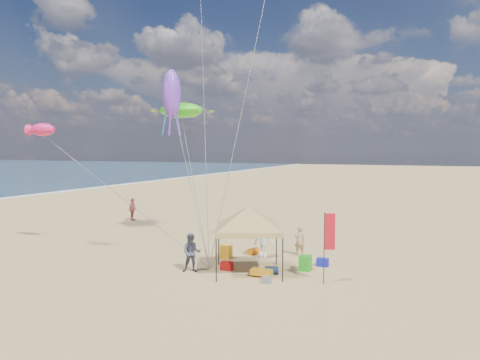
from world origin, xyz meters
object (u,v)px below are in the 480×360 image
Objects in this scene: beach_cart at (262,272)px; person_near_b at (192,253)px; feather_flag at (328,236)px; person_far_a at (132,209)px; person_near_a at (299,241)px; cooler_blue at (323,262)px; person_near_c at (264,240)px; chair_green at (305,263)px; canopy_tent at (248,209)px; chair_yellow at (226,252)px; cooler_red at (227,266)px.

beach_cart is 3.29m from person_near_b.
feather_flag reaches higher than person_far_a.
person_near_a is (-2.41, 4.36, -1.23)m from feather_flag.
cooler_blue is at bearing 106.69° from feather_flag.
cooler_blue is 3.21m from person_near_c.
beach_cart is 0.48× the size of person_near_c.
person_near_c reaches higher than chair_green.
canopy_tent is at bearing -139.73° from cooler_blue.
feather_flag reaches higher than chair_yellow.
person_near_a is (-1.02, 2.70, 0.43)m from chair_green.
cooler_red is 1.89m from beach_cart.
chair_green is (2.27, 1.35, -2.54)m from canopy_tent.
beach_cart is at bearing -12.08° from cooler_red.
canopy_tent reaches higher than person_far_a.
person_near_c is at bearing 7.66° from person_near_a.
chair_green is at bearing 129.79° from feather_flag.
person_far_a is at bearing 149.32° from feather_flag.
cooler_red is at bearing -158.92° from chair_green.
person_far_a reaches higher than chair_green.
chair_yellow is (-5.66, 2.28, -1.66)m from feather_flag.
feather_flag reaches higher than cooler_blue.
cooler_red is 0.29× the size of person_near_c.
cooler_red is at bearing -139.36° from person_far_a.
feather_flag is 6.19m from person_near_b.
canopy_tent is at bearing -44.33° from chair_yellow.
person_near_a is 6.15m from person_near_b.
person_near_b is (-6.06, -0.58, -1.13)m from feather_flag.
person_near_c is at bearing 73.21° from cooler_red.
feather_flag reaches higher than person_near_b.
feather_flag reaches higher than chair_green.
person_near_b reaches higher than person_near_a.
feather_flag reaches higher than person_near_c.
beach_cart is (-1.51, -1.69, -0.15)m from chair_green.
chair_green is 0.40× the size of person_far_a.
person_near_c reaches higher than cooler_red.
feather_flag reaches higher than cooler_red.
person_near_b reaches higher than chair_yellow.
canopy_tent is 9.53× the size of cooler_blue.
person_near_c is 1.08× the size of person_far_a.
person_near_c is at bearing 172.67° from cooler_blue.
cooler_red is at bearing 167.92° from beach_cart.
cooler_blue is at bearing 30.88° from cooler_red.
person_near_b is 1.01× the size of person_far_a.
chair_yellow reaches higher than cooler_red.
canopy_tent is 3.79m from chair_yellow.
feather_flag is at bearing -131.89° from person_far_a.
feather_flag is 5.57× the size of cooler_red.
cooler_red is 16.16m from person_far_a.
person_far_a is at bearing -23.76° from person_near_c.
person_far_a is at bearing -53.75° from person_near_a.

